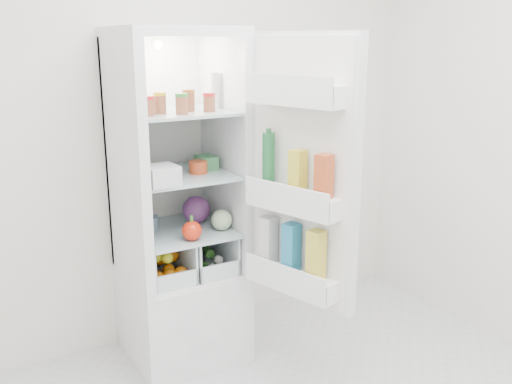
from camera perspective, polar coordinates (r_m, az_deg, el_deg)
room_walls at (r=2.03m, az=10.38°, el=10.61°), size 3.02×3.02×2.61m
refrigerator at (r=3.19m, az=-7.89°, el=-4.78°), size 0.60×0.60×1.80m
shelf_low at (r=3.11m, az=-7.50°, el=-3.83°), size 0.49×0.53×0.01m
shelf_mid at (r=3.02m, az=-7.70°, el=1.74°), size 0.49×0.53×0.02m
shelf_top at (r=2.97m, az=-7.92°, el=7.95°), size 0.49×0.53×0.02m
crisper_left at (r=3.11m, az=-9.51°, el=-6.44°), size 0.23×0.46×0.22m
crisper_right at (r=3.20m, az=-5.38°, el=-5.70°), size 0.23×0.46×0.22m
condiment_jars at (r=2.84m, az=-7.81°, el=8.66°), size 0.38×0.16×0.08m
squeeze_bottle at (r=3.04m, az=-4.19°, el=10.10°), size 0.07×0.07×0.18m
tub_white at (r=2.77m, az=-9.45°, el=1.64°), size 0.16×0.16×0.10m
tin_red at (r=3.00m, az=-5.81°, el=2.49°), size 0.11×0.11×0.06m
foil_tray at (r=3.02m, az=-10.75°, el=2.09°), size 0.16×0.14×0.04m
tub_green at (r=3.10m, az=-4.99°, el=2.98°), size 0.09×0.13×0.07m
red_cabbage at (r=3.18m, az=-6.00°, el=-1.76°), size 0.15×0.15×0.15m
bell_pepper at (r=2.91m, az=-6.43°, el=-3.88°), size 0.10×0.10×0.10m
mushroom_bowl at (r=3.14m, az=-11.05°, el=-3.04°), size 0.17×0.17×0.07m
salad_bag at (r=3.06m, az=-3.46°, el=-2.81°), size 0.11×0.11×0.11m
citrus_pile at (r=3.10m, az=-9.30°, el=-7.07°), size 0.20×0.31×0.16m
veg_pile at (r=3.21m, az=-5.27°, el=-6.47°), size 0.16×0.30×0.10m
fridge_door at (r=2.71m, az=4.48°, el=1.21°), size 0.32×0.59×1.30m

